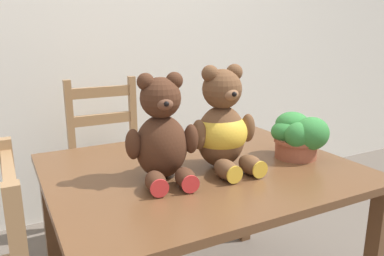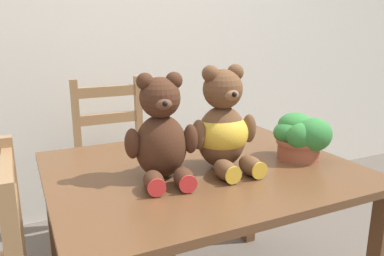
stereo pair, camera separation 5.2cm
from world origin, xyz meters
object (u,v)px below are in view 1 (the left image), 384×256
Objects in this scene: wooden_chair_behind at (111,169)px; teddy_bear_left at (162,135)px; potted_plant at (299,135)px; teddy_bear_right at (223,128)px.

wooden_chair_behind is 2.50× the size of teddy_bear_left.
potted_plant is (0.58, -0.88, 0.35)m from wooden_chair_behind.
teddy_bear_left is at bearing 1.63° from teddy_bear_right.
teddy_bear_left reaches higher than potted_plant.
teddy_bear_right is 0.36m from potted_plant.
wooden_chair_behind reaches higher than potted_plant.
teddy_bear_left is 0.26m from teddy_bear_right.
teddy_bear_right reaches higher than potted_plant.
wooden_chair_behind is at bearing -82.83° from teddy_bear_left.
teddy_bear_right reaches higher than teddy_bear_left.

